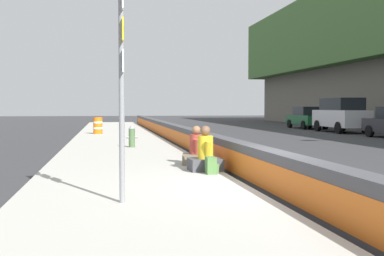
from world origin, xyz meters
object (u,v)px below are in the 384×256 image
fire_hydrant (132,136)px  seated_person_foreground (205,157)px  seated_person_middle (196,152)px  construction_barrel (98,126)px  route_sign_post (122,74)px  parked_car_midline (341,115)px  parked_car_far (307,117)px  backpack (211,166)px

fire_hydrant → seated_person_foreground: bearing=-168.7°
seated_person_middle → construction_barrel: (15.31, 2.88, 0.15)m
route_sign_post → fire_hydrant: route_sign_post is taller
parked_car_midline → route_sign_post: bearing=145.0°
route_sign_post → parked_car_far: (27.14, -15.19, -1.37)m
route_sign_post → fire_hydrant: size_ratio=4.09×
backpack → seated_person_middle: bearing=0.1°
fire_hydrant → seated_person_middle: seated_person_middle is taller
construction_barrel → backpack: bearing=-170.5°
construction_barrel → parked_car_far: parked_car_far is taller
seated_person_middle → parked_car_far: 25.83m
seated_person_middle → parked_car_midline: (16.71, -12.95, 0.71)m
parked_car_far → route_sign_post: bearing=150.8°
route_sign_post → seated_person_foreground: bearing=-30.7°
seated_person_middle → parked_car_midline: size_ratio=0.22×
construction_barrel → parked_car_midline: parked_car_midline is taller
backpack → parked_car_midline: (18.56, -12.95, 0.85)m
fire_hydrant → parked_car_far: parked_car_far is taller
backpack → construction_barrel: (17.16, 2.88, 0.28)m
fire_hydrant → seated_person_middle: 6.02m
route_sign_post → parked_car_midline: route_sign_post is taller
route_sign_post → construction_barrel: route_sign_post is taller
seated_person_middle → backpack: bearing=-179.9°
seated_person_foreground → backpack: (-0.60, -0.01, -0.15)m
fire_hydrant → seated_person_foreground: (-7.10, -1.42, -0.10)m
backpack → parked_car_midline: bearing=-34.9°
seated_person_middle → construction_barrel: seated_person_middle is taller
parked_car_midline → parked_car_far: 5.60m
fire_hydrant → seated_person_middle: (-5.84, -1.43, -0.12)m
seated_person_foreground → backpack: size_ratio=2.77×
route_sign_post → fire_hydrant: (10.69, -0.72, -1.65)m
fire_hydrant → parked_car_midline: bearing=-52.9°
parked_car_midline → parked_car_far: parked_car_midline is taller
construction_barrel → parked_car_far: size_ratio=0.21×
parked_car_far → construction_barrel: bearing=113.7°
parked_car_far → seated_person_foreground: bearing=151.0°
fire_hydrant → seated_person_foreground: size_ratio=0.80×
construction_barrel → parked_car_midline: 15.90m
seated_person_middle → backpack: size_ratio=2.63×
fire_hydrant → seated_person_middle: size_ratio=0.84×
backpack → construction_barrel: construction_barrel is taller
route_sign_post → backpack: bearing=-35.7°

